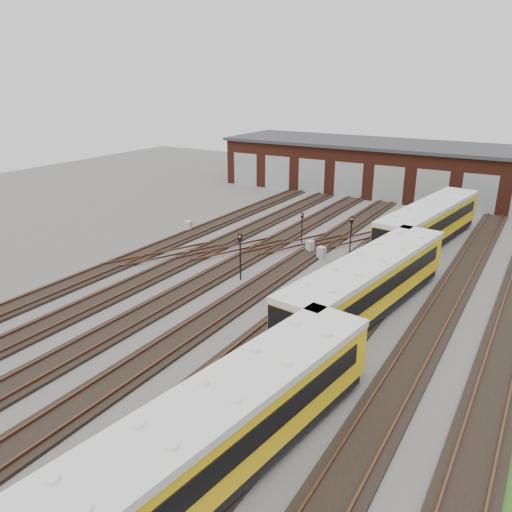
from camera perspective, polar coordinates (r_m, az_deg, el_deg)
The scene contains 13 objects.
ground at distance 31.61m, azimuth -0.35°, elevation -6.97°, with size 120.00×120.00×0.00m, color #43413E.
track_network at distance 32.09m, azimuth -0.05°, elevation -6.32°, with size 30.40×70.00×0.33m.
maintenance_shed at distance 66.63m, azimuth 18.13°, elevation 9.30°, with size 51.00×12.50×6.35m.
metro_train at distance 31.75m, azimuth 12.74°, elevation -3.17°, with size 5.28×49.05×3.47m.
signal_mast_0 at distance 45.04m, azimuth 5.28°, elevation 3.68°, with size 0.25×0.24×2.79m.
signal_mast_1 at distance 36.36m, azimuth -1.82°, elevation 0.61°, with size 0.33×0.31×3.58m.
signal_mast_2 at distance 41.86m, azimuth 10.81°, elevation 2.79°, with size 0.32×0.30×3.50m.
signal_mast_3 at distance 40.66m, azimuth 16.24°, elevation 1.28°, with size 0.23×0.22×2.93m.
relay_cabinet_0 at distance 49.07m, azimuth -7.73°, elevation 3.38°, with size 0.62×0.52×1.04m, color #B0B3B6.
relay_cabinet_1 at distance 43.11m, azimuth 6.18°, elevation 1.11°, with size 0.60×0.50×1.01m, color #B0B3B6.
relay_cabinet_2 at distance 41.51m, azimuth 7.48°, elevation 0.34°, with size 0.63×0.53×1.05m, color #B0B3B6.
relay_cabinet_3 at distance 44.11m, azimuth 13.43°, elevation 1.07°, with size 0.57×0.48×0.96m, color #B0B3B6.
relay_cabinet_4 at distance 43.14m, azimuth 13.20°, elevation 0.63°, with size 0.55×0.46×0.91m, color #B0B3B6.
Camera 1 is at (14.75, -24.06, 14.23)m, focal length 35.00 mm.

